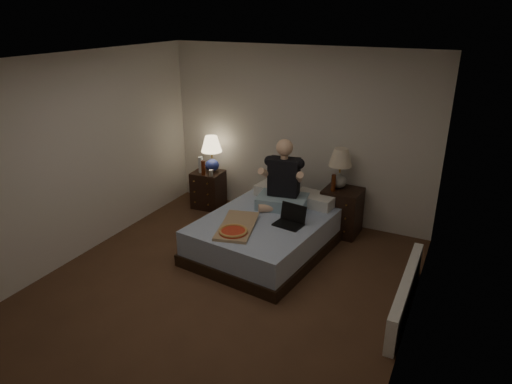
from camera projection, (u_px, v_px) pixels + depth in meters
The scene contains 19 objects.
floor at pixel (221, 288), 5.19m from camera, with size 4.00×4.50×0.00m, color brown.
ceiling at pixel (213, 61), 4.25m from camera, with size 4.00×4.50×0.00m, color white.
wall_back at pixel (297, 135), 6.59m from camera, with size 4.00×2.50×0.00m, color silver.
wall_front at pixel (32, 302), 2.85m from camera, with size 4.00×2.50×0.00m, color silver.
wall_left at pixel (76, 159), 5.54m from camera, with size 4.50×2.50×0.00m, color silver.
wall_right at pixel (419, 223), 3.89m from camera, with size 4.50×2.50×0.00m, color silver.
bed at pixel (266, 234), 5.91m from camera, with size 1.40×1.86×0.47m, color #5575AA.
nightstand_left at pixel (208, 189), 7.21m from camera, with size 0.45×0.40×0.58m, color black.
nightstand_right at pixel (342, 211), 6.34m from camera, with size 0.50×0.45×0.65m, color black.
lamp_left at pixel (212, 154), 7.04m from camera, with size 0.32×0.32×0.56m, color navy, non-canonical shape.
lamp_right at pixel (340, 168), 6.19m from camera, with size 0.32×0.32×0.56m, color gray, non-canonical shape.
water_bottle at pixel (201, 165), 7.03m from camera, with size 0.07×0.07×0.25m, color silver.
soda_can at pixel (211, 173), 6.90m from camera, with size 0.07×0.07×0.10m, color silver.
beer_bottle_left at pixel (203, 168), 6.93m from camera, with size 0.06×0.06×0.23m, color #581F0C.
beer_bottle_right at pixel (333, 183), 6.14m from camera, with size 0.06×0.06×0.23m, color #4F200B.
person at pixel (283, 175), 5.96m from camera, with size 0.66×0.52×0.93m, color black, non-canonical shape.
laptop at pixel (289, 217), 5.58m from camera, with size 0.34×0.28×0.24m, color black, non-canonical shape.
pizza_box at pixel (233, 232), 5.37m from camera, with size 0.40×0.76×0.08m, color tan, non-canonical shape.
radiator at pixel (405, 293), 4.74m from camera, with size 0.10×1.60×0.40m, color white.
Camera 1 is at (2.31, -3.76, 2.95)m, focal length 32.00 mm.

